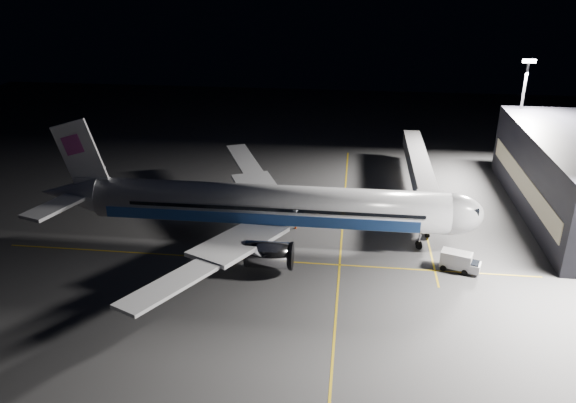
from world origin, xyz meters
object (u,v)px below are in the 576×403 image
at_px(floodlight_mast_north, 521,107).
at_px(safety_cone_a, 296,226).
at_px(service_truck, 460,261).
at_px(safety_cone_b, 319,201).
at_px(safety_cone_c, 269,202).
at_px(jet_bridge, 420,171).
at_px(baggage_tug, 253,209).
at_px(airliner, 262,205).

distance_m(floodlight_mast_north, safety_cone_a, 47.77).
xyz_separation_m(service_truck, safety_cone_b, (-18.96, 19.54, -1.06)).
xyz_separation_m(floodlight_mast_north, safety_cone_b, (-34.00, -17.99, -12.11)).
distance_m(service_truck, safety_cone_c, 32.35).
relative_size(jet_bridge, floodlight_mast_north, 1.66).
xyz_separation_m(baggage_tug, safety_cone_c, (1.93, 4.40, -0.62)).
height_order(baggage_tug, safety_cone_a, baggage_tug).
xyz_separation_m(floodlight_mast_north, safety_cone_c, (-41.94, -19.60, -12.09)).
bearing_deg(baggage_tug, airliner, -74.05).
bearing_deg(airliner, jet_bridge, 38.04).
relative_size(airliner, service_truck, 11.88).
bearing_deg(safety_cone_b, safety_cone_a, -105.60).
height_order(safety_cone_b, safety_cone_c, safety_cone_c).
bearing_deg(service_truck, airliner, -173.28).
bearing_deg(service_truck, baggage_tug, 173.59).
xyz_separation_m(floodlight_mast_north, baggage_tug, (-43.87, -23.99, -11.47)).
xyz_separation_m(airliner, safety_cone_a, (4.28, 4.00, -4.86)).
relative_size(airliner, jet_bridge, 1.79).
height_order(airliner, service_truck, airliner).
bearing_deg(safety_cone_c, airliner, -86.00).
relative_size(floodlight_mast_north, safety_cone_c, 36.49).
height_order(safety_cone_a, safety_cone_b, safety_cone_a).
xyz_separation_m(jet_bridge, service_truck, (2.96, -23.60, -3.26)).
distance_m(airliner, floodlight_mast_north, 52.56).
xyz_separation_m(jet_bridge, safety_cone_c, (-23.94, -5.67, -4.30)).
bearing_deg(airliner, safety_cone_a, 43.03).
bearing_deg(safety_cone_b, airliner, -116.81).
bearing_deg(baggage_tug, safety_cone_c, 62.99).
height_order(jet_bridge, safety_cone_a, jet_bridge).
bearing_deg(safety_cone_a, safety_cone_b, 74.40).
relative_size(airliner, safety_cone_a, 100.60).
relative_size(safety_cone_a, safety_cone_b, 1.17).
bearing_deg(service_truck, safety_cone_a, 175.06).
relative_size(airliner, floodlight_mast_north, 2.97).
bearing_deg(safety_cone_c, safety_cone_b, 11.47).
bearing_deg(floodlight_mast_north, safety_cone_c, -154.96).
distance_m(safety_cone_a, safety_cone_b, 10.38).
relative_size(airliner, baggage_tug, 21.84).
relative_size(safety_cone_b, safety_cone_c, 0.92).
height_order(floodlight_mast_north, service_truck, floodlight_mast_north).
bearing_deg(safety_cone_c, safety_cone_a, -58.46).
bearing_deg(jet_bridge, baggage_tug, -158.75).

